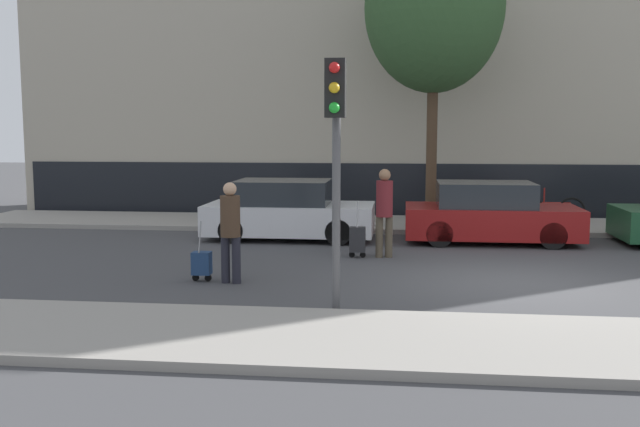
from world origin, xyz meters
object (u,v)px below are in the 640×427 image
(parked_car_1, at_px, (490,214))
(trolley_right, at_px, (357,240))
(parked_car_0, at_px, (288,211))
(pedestrian_left, at_px, (230,226))
(parked_bicycle, at_px, (551,210))
(pedestrian_right, at_px, (384,207))
(traffic_light, at_px, (336,134))
(bare_tree_near_crossing, at_px, (434,8))
(trolley_left, at_px, (202,263))

(parked_car_1, relative_size, trolley_right, 3.39)
(parked_car_0, bearing_deg, pedestrian_left, -92.10)
(pedestrian_left, distance_m, parked_bicycle, 10.20)
(trolley_right, bearing_deg, parked_car_0, 127.96)
(pedestrian_left, bearing_deg, trolley_right, 62.43)
(pedestrian_right, distance_m, trolley_right, 0.87)
(trolley_right, height_order, traffic_light, traffic_light)
(pedestrian_left, relative_size, traffic_light, 0.48)
(pedestrian_right, xyz_separation_m, bare_tree_near_crossing, (1.11, 4.41, 4.68))
(traffic_light, height_order, bare_tree_near_crossing, bare_tree_near_crossing)
(trolley_left, bearing_deg, trolley_right, 45.51)
(trolley_left, distance_m, parked_bicycle, 10.50)
(trolley_right, xyz_separation_m, bare_tree_near_crossing, (1.65, 4.50, 5.35))
(parked_car_0, bearing_deg, trolley_right, -52.04)
(parked_car_0, xyz_separation_m, bare_tree_near_crossing, (3.47, 2.17, 5.06))
(trolley_left, bearing_deg, traffic_light, -37.80)
(parked_car_1, relative_size, traffic_light, 1.10)
(pedestrian_left, relative_size, trolley_left, 1.65)
(parked_car_0, relative_size, traffic_light, 1.12)
(bare_tree_near_crossing, bearing_deg, trolley_right, -110.12)
(pedestrian_left, bearing_deg, parked_bicycle, 57.12)
(parked_car_1, xyz_separation_m, pedestrian_left, (-4.93, -5.02, 0.33))
(bare_tree_near_crossing, bearing_deg, parked_car_1, -59.27)
(traffic_light, relative_size, parked_bicycle, 2.03)
(traffic_light, distance_m, bare_tree_near_crossing, 9.73)
(parked_car_1, distance_m, bare_tree_near_crossing, 5.65)
(parked_car_1, height_order, pedestrian_right, pedestrian_right)
(parked_car_0, relative_size, bare_tree_near_crossing, 0.51)
(trolley_left, xyz_separation_m, trolley_right, (2.55, 2.59, 0.06))
(parked_car_1, distance_m, parked_bicycle, 3.17)
(trolley_left, bearing_deg, bare_tree_near_crossing, 59.40)
(parked_bicycle, bearing_deg, trolley_right, -134.67)
(parked_car_0, relative_size, trolley_left, 3.80)
(pedestrian_left, distance_m, trolley_right, 3.40)
(parked_car_0, bearing_deg, traffic_light, -75.38)
(parked_car_0, xyz_separation_m, trolley_left, (-0.73, -4.92, -0.34))
(pedestrian_left, relative_size, parked_bicycle, 0.98)
(pedestrian_left, height_order, parked_bicycle, pedestrian_left)
(parked_car_1, relative_size, parked_bicycle, 2.24)
(pedestrian_right, bearing_deg, trolley_left, -148.08)
(parked_car_1, distance_m, trolley_left, 7.38)
(trolley_right, distance_m, parked_bicycle, 6.87)
(parked_car_0, distance_m, parked_car_1, 4.75)
(parked_car_0, xyz_separation_m, parked_car_1, (4.75, 0.01, -0.00))
(pedestrian_left, distance_m, bare_tree_near_crossing, 9.34)
(parked_car_0, bearing_deg, pedestrian_right, -43.54)
(parked_bicycle, bearing_deg, pedestrian_left, -132.09)
(trolley_right, bearing_deg, traffic_light, -90.31)
(traffic_light, xyz_separation_m, bare_tree_near_crossing, (1.67, 9.05, 3.15))
(pedestrian_left, bearing_deg, traffic_light, -34.15)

